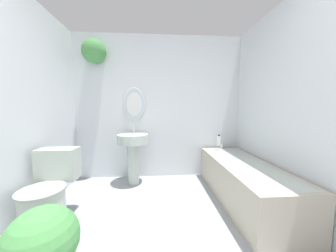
{
  "coord_description": "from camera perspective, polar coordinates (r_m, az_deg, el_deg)",
  "views": [
    {
      "loc": [
        -0.04,
        -0.33,
        1.17
      ],
      "look_at": [
        0.09,
        1.58,
        0.98
      ],
      "focal_mm": 18.0,
      "sensor_mm": 36.0,
      "label": 1
    }
  ],
  "objects": [
    {
      "name": "wall_back",
      "position": [
        2.91,
        -5.34,
        8.01
      ],
      "size": [
        2.9,
        0.36,
        2.4
      ],
      "color": "silver",
      "rests_on": "ground_plane"
    },
    {
      "name": "wall_left",
      "position": [
        2.12,
        -44.67,
        4.74
      ],
      "size": [
        0.06,
        2.67,
        2.4
      ],
      "color": "silver",
      "rests_on": "ground_plane"
    },
    {
      "name": "wall_right",
      "position": [
        2.18,
        38.55,
        5.12
      ],
      "size": [
        0.06,
        2.67,
        2.4
      ],
      "color": "silver",
      "rests_on": "ground_plane"
    },
    {
      "name": "toilet",
      "position": [
        2.18,
        -35.42,
        -18.28
      ],
      "size": [
        0.41,
        0.6,
        0.75
      ],
      "color": "#B2BCB2",
      "rests_on": "ground_plane"
    },
    {
      "name": "pedestal_sink",
      "position": [
        2.7,
        -11.76,
        -7.38
      ],
      "size": [
        0.48,
        0.48,
        0.89
      ],
      "color": "#B2BCB2",
      "rests_on": "ground_plane"
    },
    {
      "name": "bathtub",
      "position": [
        2.46,
        24.03,
        -16.52
      ],
      "size": [
        0.63,
        1.67,
        0.58
      ],
      "color": "#B2A893",
      "rests_on": "ground_plane"
    },
    {
      "name": "shampoo_bottle",
      "position": [
        2.9,
        16.81,
        -4.74
      ],
      "size": [
        0.06,
        0.06,
        0.18
      ],
      "color": "white",
      "rests_on": "bathtub"
    },
    {
      "name": "potted_plant",
      "position": [
        1.53,
        -36.77,
        -29.42
      ],
      "size": [
        0.43,
        0.43,
        0.56
      ],
      "color": "#9E6042",
      "rests_on": "ground_plane"
    }
  ]
}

